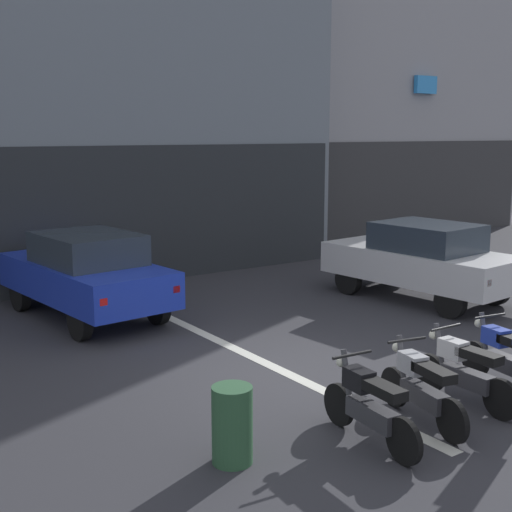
# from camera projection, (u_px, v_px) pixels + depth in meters

# --- Properties ---
(ground_plane) EXTENTS (120.00, 120.00, 0.00)m
(ground_plane) POSITION_uv_depth(u_px,v_px,m) (292.00, 376.00, 9.96)
(ground_plane) COLOR #333338
(lane_centre_line) EXTENTS (0.20, 18.00, 0.01)m
(lane_centre_line) POSITION_uv_depth(u_px,v_px,m) (123.00, 296.00, 14.83)
(lane_centre_line) COLOR silver
(lane_centre_line) RESTS_ON ground
(building_far_right) EXTENTS (10.33, 7.43, 14.47)m
(building_far_right) POSITION_uv_depth(u_px,v_px,m) (351.00, 29.00, 25.06)
(building_far_right) COLOR #9E9EA3
(building_far_right) RESTS_ON ground
(car_blue_crossing_near) EXTENTS (2.18, 4.26, 1.64)m
(car_blue_crossing_near) POSITION_uv_depth(u_px,v_px,m) (86.00, 272.00, 12.95)
(car_blue_crossing_near) COLOR black
(car_blue_crossing_near) RESTS_ON ground
(car_white_parked_kerbside) EXTENTS (2.16, 4.25, 1.64)m
(car_white_parked_kerbside) POSITION_uv_depth(u_px,v_px,m) (422.00, 259.00, 14.34)
(car_white_parked_kerbside) COLOR black
(car_white_parked_kerbside) RESTS_ON ground
(car_silver_down_street) EXTENTS (2.01, 4.20, 1.64)m
(car_silver_down_street) POSITION_uv_depth(u_px,v_px,m) (121.00, 227.00, 19.04)
(car_silver_down_street) COLOR black
(car_silver_down_street) RESTS_ON ground
(motorcycle_black_row_leftmost) EXTENTS (0.55, 1.67, 0.98)m
(motorcycle_black_row_leftmost) POSITION_uv_depth(u_px,v_px,m) (369.00, 405.00, 7.73)
(motorcycle_black_row_leftmost) COLOR black
(motorcycle_black_row_leftmost) RESTS_ON ground
(motorcycle_silver_row_left_mid) EXTENTS (0.55, 1.65, 0.98)m
(motorcycle_silver_row_left_mid) POSITION_uv_depth(u_px,v_px,m) (421.00, 387.00, 8.27)
(motorcycle_silver_row_left_mid) COLOR black
(motorcycle_silver_row_left_mid) RESTS_ON ground
(motorcycle_white_row_centre) EXTENTS (0.55, 1.67, 0.98)m
(motorcycle_white_row_centre) POSITION_uv_depth(u_px,v_px,m) (464.00, 370.00, 8.85)
(motorcycle_white_row_centre) COLOR black
(motorcycle_white_row_centre) RESTS_ON ground
(motorcycle_blue_row_right_mid) EXTENTS (0.55, 1.66, 0.98)m
(motorcycle_blue_row_right_mid) POSITION_uv_depth(u_px,v_px,m) (505.00, 357.00, 9.38)
(motorcycle_blue_row_right_mid) COLOR black
(motorcycle_blue_row_right_mid) RESTS_ON ground
(trash_bin) EXTENTS (0.44, 0.44, 0.85)m
(trash_bin) POSITION_uv_depth(u_px,v_px,m) (232.00, 425.00, 7.28)
(trash_bin) COLOR #2D5938
(trash_bin) RESTS_ON ground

